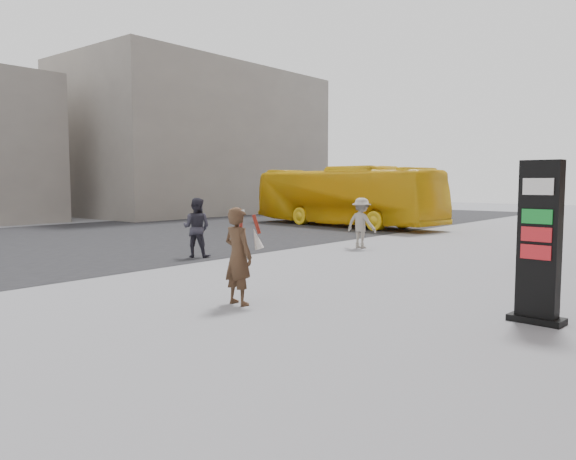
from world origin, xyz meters
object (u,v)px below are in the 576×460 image
Objects in this scene: pedestrian_b at (361,223)px; pedestrian_c at (535,235)px; woman at (239,255)px; bus at (345,196)px; pedestrian_a at (197,228)px; info_pylon at (539,242)px.

pedestrian_b is 1.04× the size of pedestrian_c.
bus is (-8.53, 16.25, 0.57)m from woman.
bus reaches higher than pedestrian_a.
info_pylon is 1.52× the size of pedestrian_b.
info_pylon is 0.24× the size of bus.
info_pylon reaches higher than woman.
info_pylon is 19.31m from bus.
pedestrian_b reaches higher than pedestrian_c.
pedestrian_c is (11.26, -7.78, -0.67)m from bus.
pedestrian_a is (3.08, -12.46, -0.60)m from bus.
info_pylon is 5.05m from woman.
pedestrian_c is (-1.85, 6.39, -0.47)m from info_pylon.
pedestrian_a reaches higher than pedestrian_c.
bus is 13.71m from pedestrian_c.
woman is (-4.59, -2.07, -0.37)m from info_pylon.
pedestrian_a is at bearing 64.64° from pedestrian_b.
bus is 12.85m from pedestrian_a.
woman is at bearing -144.32° from bus.
pedestrian_c is (2.74, 8.46, -0.10)m from woman.
pedestrian_b is (-7.49, 6.73, -0.44)m from info_pylon.
info_pylon is at bearing 125.56° from pedestrian_c.
pedestrian_c is at bearing 110.55° from info_pylon.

